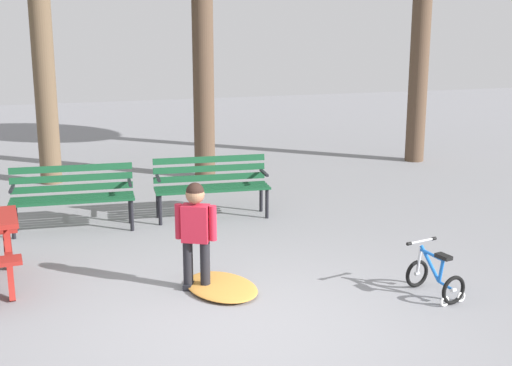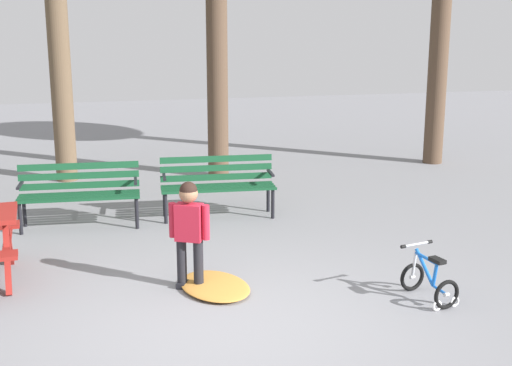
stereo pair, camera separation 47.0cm
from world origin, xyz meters
name	(u,v)px [view 1 (the left image)]	position (x,y,z in m)	size (l,w,h in m)	color
ground	(239,327)	(0.00, 0.00, 0.00)	(36.00, 36.00, 0.00)	gray
park_bench_far_left	(72,192)	(-1.30, 3.56, 0.51)	(1.63, 0.56, 0.85)	#144728
park_bench_left	(211,182)	(0.61, 3.60, 0.51)	(1.63, 0.57, 0.85)	#144728
child_standing	(196,227)	(-0.17, 1.01, 0.68)	(0.40, 0.27, 1.15)	black
kids_bicycle	(435,277)	(2.11, 0.13, 0.20)	(0.46, 0.61, 0.54)	black
leaf_pile	(222,287)	(0.07, 0.92, 0.04)	(0.95, 0.67, 0.07)	#C68438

